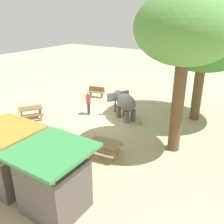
% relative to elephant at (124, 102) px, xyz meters
% --- Properties ---
extents(ground_plane, '(60.00, 60.00, 0.00)m').
position_rel_elephant_xyz_m(ground_plane, '(0.52, 0.37, -1.11)').
color(ground_plane, tan).
extents(elephant, '(2.43, 2.10, 1.73)m').
position_rel_elephant_xyz_m(elephant, '(0.00, 0.00, 0.00)').
color(elephant, slate).
rests_on(elephant, ground_plane).
extents(person_handler, '(0.32, 0.49, 1.62)m').
position_rel_elephant_xyz_m(person_handler, '(2.33, 0.83, -0.16)').
color(person_handler, '#3F3833').
rests_on(person_handler, ground_plane).
extents(shade_tree_main, '(4.68, 4.29, 7.70)m').
position_rel_elephant_xyz_m(shade_tree_main, '(-4.27, 2.20, 4.84)').
color(shade_tree_main, brown).
rests_on(shade_tree_main, ground_plane).
extents(shade_tree_secondary, '(6.71, 6.15, 7.99)m').
position_rel_elephant_xyz_m(shade_tree_secondary, '(-4.10, -2.38, 4.48)').
color(shade_tree_secondary, brown).
rests_on(shade_tree_secondary, ground_plane).
extents(wooden_bench, '(1.46, 0.73, 0.88)m').
position_rel_elephant_xyz_m(wooden_bench, '(4.12, -2.54, -0.64)').
color(wooden_bench, olive).
rests_on(wooden_bench, ground_plane).
extents(picnic_table_near, '(2.07, 2.08, 0.78)m').
position_rel_elephant_xyz_m(picnic_table_near, '(5.15, 3.51, -0.52)').
color(picnic_table_near, brown).
rests_on(picnic_table_near, ground_plane).
extents(picnic_table_far, '(1.71, 1.69, 0.78)m').
position_rel_elephant_xyz_m(picnic_table_far, '(-1.60, 4.65, -0.52)').
color(picnic_table_far, '#9E7A51').
rests_on(picnic_table_far, ground_plane).
extents(market_stall_green, '(2.50, 2.50, 2.52)m').
position_rel_elephant_xyz_m(market_stall_green, '(-2.13, 8.59, 0.03)').
color(market_stall_green, '#59514C').
rests_on(market_stall_green, ground_plane).
extents(market_stall_orange, '(2.50, 2.50, 2.52)m').
position_rel_elephant_xyz_m(market_stall_orange, '(0.47, 8.59, 0.03)').
color(market_stall_orange, '#59514C').
rests_on(market_stall_orange, ground_plane).
extents(feed_bucket, '(0.36, 0.36, 0.32)m').
position_rel_elephant_xyz_m(feed_bucket, '(-1.41, 0.40, -0.95)').
color(feed_bucket, gray).
rests_on(feed_bucket, ground_plane).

